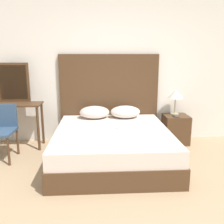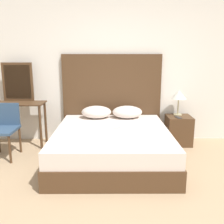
# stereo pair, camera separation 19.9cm
# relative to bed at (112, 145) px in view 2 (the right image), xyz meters

# --- Properties ---
(ground_plane) EXTENTS (16.00, 16.00, 0.00)m
(ground_plane) POSITION_rel_bed_xyz_m (0.14, -1.31, -0.25)
(ground_plane) COLOR tan
(wall_back) EXTENTS (10.00, 0.06, 2.70)m
(wall_back) POSITION_rel_bed_xyz_m (0.14, 1.06, 1.10)
(wall_back) COLOR white
(wall_back) RESTS_ON ground_plane
(bed) EXTENTS (1.73, 1.92, 0.50)m
(bed) POSITION_rel_bed_xyz_m (0.00, 0.00, 0.00)
(bed) COLOR #4C331E
(bed) RESTS_ON ground_plane
(headboard) EXTENTS (1.81, 0.05, 1.61)m
(headboard) POSITION_rel_bed_xyz_m (-0.00, 0.98, 0.56)
(headboard) COLOR #4C331E
(headboard) RESTS_ON ground_plane
(pillow_left) EXTENTS (0.52, 0.40, 0.22)m
(pillow_left) POSITION_rel_bed_xyz_m (-0.27, 0.71, 0.36)
(pillow_left) COLOR silver
(pillow_left) RESTS_ON bed
(pillow_right) EXTENTS (0.52, 0.40, 0.22)m
(pillow_right) POSITION_rel_bed_xyz_m (0.27, 0.71, 0.36)
(pillow_right) COLOR silver
(pillow_right) RESTS_ON bed
(phone_on_bed) EXTENTS (0.14, 0.16, 0.01)m
(phone_on_bed) POSITION_rel_bed_xyz_m (0.11, 0.09, 0.26)
(phone_on_bed) COLOR #B7B7BC
(phone_on_bed) RESTS_ON bed
(nightstand) EXTENTS (0.44, 0.42, 0.52)m
(nightstand) POSITION_rel_bed_xyz_m (1.21, 0.73, 0.01)
(nightstand) COLOR #4C331E
(nightstand) RESTS_ON ground_plane
(table_lamp) EXTENTS (0.28, 0.28, 0.46)m
(table_lamp) POSITION_rel_bed_xyz_m (1.20, 0.82, 0.64)
(table_lamp) COLOR tan
(table_lamp) RESTS_ON nightstand
(phone_on_nightstand) EXTENTS (0.10, 0.16, 0.01)m
(phone_on_nightstand) POSITION_rel_bed_xyz_m (1.16, 0.63, 0.28)
(phone_on_nightstand) COLOR #232328
(phone_on_nightstand) RESTS_ON nightstand
(vanity_desk) EXTENTS (0.99, 0.42, 0.79)m
(vanity_desk) POSITION_rel_bed_xyz_m (-1.68, 0.67, 0.39)
(vanity_desk) COLOR #4C331E
(vanity_desk) RESTS_ON ground_plane
(vanity_mirror) EXTENTS (0.54, 0.03, 0.68)m
(vanity_mirror) POSITION_rel_bed_xyz_m (-1.68, 0.86, 0.88)
(vanity_mirror) COLOR #4C331E
(vanity_mirror) RESTS_ON vanity_desk
(chair) EXTENTS (0.42, 0.49, 0.84)m
(chair) POSITION_rel_bed_xyz_m (-1.71, 0.21, 0.25)
(chair) COLOR #334C6B
(chair) RESTS_ON ground_plane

